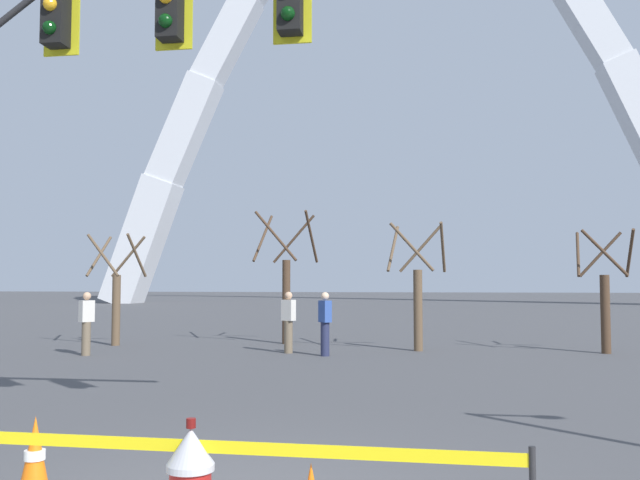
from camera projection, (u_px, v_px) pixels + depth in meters
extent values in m
cylinder|color=#B7B7BC|center=(190.00, 467.00, 4.25)|extent=(0.30, 0.30, 0.04)
cone|color=#B7B7BC|center=(191.00, 446.00, 4.26)|extent=(0.30, 0.30, 0.22)
cylinder|color=#5E0F0D|center=(191.00, 423.00, 4.27)|extent=(0.06, 0.06, 0.06)
cube|color=yellow|center=(185.00, 446.00, 4.28)|extent=(4.19, 0.10, 0.08)
cone|color=orange|center=(35.00, 459.00, 5.64)|extent=(0.28, 0.28, 0.70)
cylinder|color=white|center=(35.00, 455.00, 5.65)|extent=(0.17, 0.17, 0.08)
cylinder|color=#232326|center=(15.00, 11.00, 8.11)|extent=(1.11, 0.08, 0.81)
cube|color=black|center=(56.00, 8.00, 8.03)|extent=(0.26, 0.24, 0.90)
cube|color=gold|center=(62.00, 13.00, 8.17)|extent=(0.44, 0.03, 1.04)
sphere|color=orange|center=(50.00, 4.00, 7.90)|extent=(0.16, 0.16, 0.16)
sphere|color=black|center=(50.00, 28.00, 7.88)|extent=(0.16, 0.16, 0.16)
cube|color=black|center=(170.00, 1.00, 7.82)|extent=(0.26, 0.24, 0.90)
cube|color=gold|center=(174.00, 6.00, 7.96)|extent=(0.44, 0.03, 1.04)
sphere|color=black|center=(165.00, 21.00, 7.68)|extent=(0.16, 0.16, 0.16)
sphere|color=black|center=(288.00, 13.00, 7.47)|extent=(0.16, 0.16, 0.16)
cube|color=silver|center=(142.00, 242.00, 60.47)|extent=(6.68, 3.00, 11.83)
cube|color=silver|center=(185.00, 131.00, 60.51)|extent=(6.38, 2.74, 10.11)
cube|color=silver|center=(227.00, 40.00, 60.44)|extent=(6.05, 2.47, 8.40)
cube|color=silver|center=(589.00, 20.00, 55.89)|extent=(6.05, 2.47, 8.40)
cylinder|color=brown|center=(116.00, 310.00, 19.94)|extent=(0.24, 0.24, 2.05)
cylinder|color=brown|center=(99.00, 256.00, 20.26)|extent=(0.30, 1.12, 1.24)
cylinder|color=brown|center=(137.00, 256.00, 19.88)|extent=(0.19, 1.13, 1.24)
cylinder|color=brown|center=(128.00, 257.00, 20.66)|extent=(1.13, 0.19, 1.24)
cylinder|color=brown|center=(103.00, 255.00, 19.45)|extent=(1.12, 0.32, 1.24)
cylinder|color=#473323|center=(286.00, 302.00, 20.51)|extent=(0.24, 0.24, 2.51)
cylinder|color=#473323|center=(263.00, 238.00, 20.89)|extent=(0.35, 1.35, 1.50)
cylinder|color=#473323|center=(311.00, 237.00, 20.44)|extent=(0.22, 1.36, 1.50)
cylinder|color=#473323|center=(294.00, 239.00, 21.38)|extent=(1.36, 0.22, 1.50)
cylinder|color=#473323|center=(276.00, 236.00, 19.90)|extent=(1.35, 0.37, 1.50)
cylinder|color=brown|center=(418.00, 310.00, 18.37)|extent=(0.24, 0.24, 2.17)
cylinder|color=brown|center=(393.00, 248.00, 18.71)|extent=(0.31, 1.18, 1.31)
cylinder|color=brown|center=(443.00, 248.00, 18.31)|extent=(0.20, 1.19, 1.31)
cylinder|color=brown|center=(420.00, 249.00, 19.13)|extent=(1.19, 0.20, 1.31)
cylinder|color=brown|center=(412.00, 247.00, 17.85)|extent=(1.18, 0.34, 1.31)
cylinder|color=#473323|center=(605.00, 314.00, 17.70)|extent=(0.24, 0.24, 2.03)
cylinder|color=#473323|center=(578.00, 254.00, 18.02)|extent=(0.30, 1.11, 1.23)
cylinder|color=#473323|center=(630.00, 253.00, 17.65)|extent=(0.19, 1.12, 1.23)
cylinder|color=#473323|center=(600.00, 255.00, 18.41)|extent=(1.12, 0.19, 1.23)
cylinder|color=#473323|center=(605.00, 253.00, 17.21)|extent=(1.11, 0.32, 1.23)
cylinder|color=brown|center=(86.00, 339.00, 17.19)|extent=(0.22, 0.22, 0.84)
cube|color=beige|center=(87.00, 311.00, 17.23)|extent=(0.35, 0.39, 0.54)
sphere|color=tan|center=(87.00, 296.00, 17.25)|extent=(0.20, 0.20, 0.20)
cylinder|color=brown|center=(288.00, 337.00, 17.77)|extent=(0.22, 0.22, 0.84)
cube|color=beige|center=(288.00, 310.00, 17.81)|extent=(0.39, 0.34, 0.54)
sphere|color=tan|center=(289.00, 296.00, 17.84)|extent=(0.20, 0.20, 0.20)
cylinder|color=#232847|center=(325.00, 339.00, 17.06)|extent=(0.22, 0.22, 0.84)
cube|color=#2D4C99|center=(325.00, 311.00, 17.11)|extent=(0.37, 0.39, 0.54)
sphere|color=beige|center=(325.00, 296.00, 17.13)|extent=(0.20, 0.20, 0.20)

